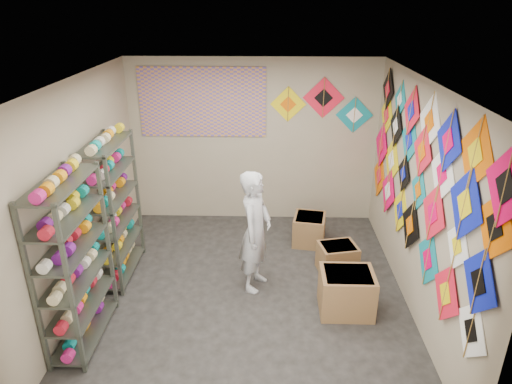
{
  "coord_description": "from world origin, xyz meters",
  "views": [
    {
      "loc": [
        0.25,
        -4.9,
        3.53
      ],
      "look_at": [
        0.1,
        0.3,
        1.3
      ],
      "focal_mm": 32.0,
      "sensor_mm": 36.0,
      "label": 1
    }
  ],
  "objects_px": {
    "shopkeeper": "(255,231)",
    "carton_b": "(337,258)",
    "shelf_rack_front": "(74,264)",
    "carton_a": "(346,292)",
    "carton_c": "(309,229)",
    "shelf_rack_back": "(113,210)"
  },
  "relations": [
    {
      "from": "shopkeeper",
      "to": "carton_b",
      "type": "xyz_separation_m",
      "value": [
        1.12,
        0.37,
        -0.6
      ]
    },
    {
      "from": "shelf_rack_front",
      "to": "carton_a",
      "type": "relative_size",
      "value": 3.0
    },
    {
      "from": "carton_a",
      "to": "carton_b",
      "type": "xyz_separation_m",
      "value": [
        0.01,
        0.87,
        -0.06
      ]
    },
    {
      "from": "carton_a",
      "to": "carton_c",
      "type": "bearing_deg",
      "value": 100.87
    },
    {
      "from": "shelf_rack_back",
      "to": "carton_c",
      "type": "xyz_separation_m",
      "value": [
        2.67,
        0.91,
        -0.73
      ]
    },
    {
      "from": "shelf_rack_front",
      "to": "shelf_rack_back",
      "type": "bearing_deg",
      "value": 90.0
    },
    {
      "from": "shopkeeper",
      "to": "shelf_rack_front",
      "type": "bearing_deg",
      "value": 137.22
    },
    {
      "from": "shelf_rack_front",
      "to": "carton_a",
      "type": "bearing_deg",
      "value": 10.28
    },
    {
      "from": "carton_b",
      "to": "shelf_rack_front",
      "type": "bearing_deg",
      "value": -167.31
    },
    {
      "from": "shelf_rack_back",
      "to": "carton_b",
      "type": "xyz_separation_m",
      "value": [
        3.0,
        0.11,
        -0.75
      ]
    },
    {
      "from": "shelf_rack_back",
      "to": "shopkeeper",
      "type": "distance_m",
      "value": 1.9
    },
    {
      "from": "shelf_rack_front",
      "to": "carton_b",
      "type": "distance_m",
      "value": 3.4
    },
    {
      "from": "shelf_rack_back",
      "to": "carton_c",
      "type": "height_order",
      "value": "shelf_rack_back"
    },
    {
      "from": "shelf_rack_front",
      "to": "carton_c",
      "type": "relative_size",
      "value": 3.7
    },
    {
      "from": "carton_c",
      "to": "shelf_rack_back",
      "type": "bearing_deg",
      "value": -151.57
    },
    {
      "from": "shopkeeper",
      "to": "carton_a",
      "type": "bearing_deg",
      "value": -96.12
    },
    {
      "from": "shelf_rack_back",
      "to": "shelf_rack_front",
      "type": "bearing_deg",
      "value": -90.0
    },
    {
      "from": "shelf_rack_front",
      "to": "shopkeeper",
      "type": "relative_size",
      "value": 1.18
    },
    {
      "from": "shopkeeper",
      "to": "carton_a",
      "type": "xyz_separation_m",
      "value": [
        1.11,
        -0.5,
        -0.54
      ]
    },
    {
      "from": "shelf_rack_back",
      "to": "carton_b",
      "type": "height_order",
      "value": "shelf_rack_back"
    },
    {
      "from": "carton_b",
      "to": "shopkeeper",
      "type": "bearing_deg",
      "value": -174.4
    },
    {
      "from": "shopkeeper",
      "to": "shelf_rack_back",
      "type": "bearing_deg",
      "value": 100.34
    }
  ]
}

